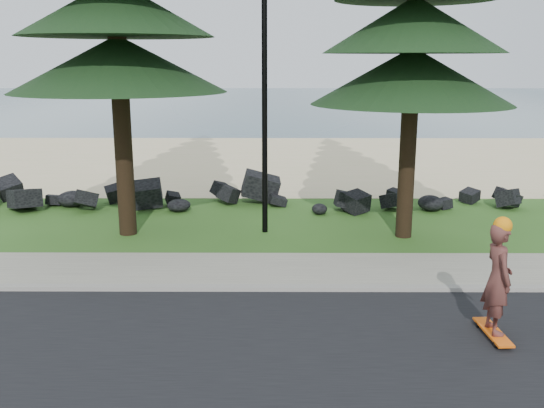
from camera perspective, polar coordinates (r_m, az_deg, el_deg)
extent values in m
plane|color=#2D571B|center=(12.66, -0.90, -6.66)|extent=(160.00, 160.00, 0.00)
cube|color=black|center=(8.58, -1.54, -17.05)|extent=(160.00, 7.00, 0.02)
cube|color=gray|center=(11.80, -0.99, -7.94)|extent=(160.00, 0.20, 0.10)
cube|color=gray|center=(12.83, -0.89, -6.18)|extent=(160.00, 2.00, 0.08)
cube|color=beige|center=(26.74, -0.28, 4.16)|extent=(160.00, 15.00, 0.01)
cube|color=#30505C|center=(63.03, 0.04, 9.60)|extent=(160.00, 58.00, 0.01)
cylinder|color=black|center=(15.08, -0.71, 12.14)|extent=(0.14, 0.14, 8.00)
cube|color=#F65F0E|center=(10.54, 20.07, -11.23)|extent=(0.32, 1.08, 0.04)
imported|color=brown|center=(10.20, 20.49, -6.57)|extent=(0.46, 0.67, 1.79)
sphere|color=orange|center=(9.95, 20.89, -1.92)|extent=(0.29, 0.29, 0.29)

